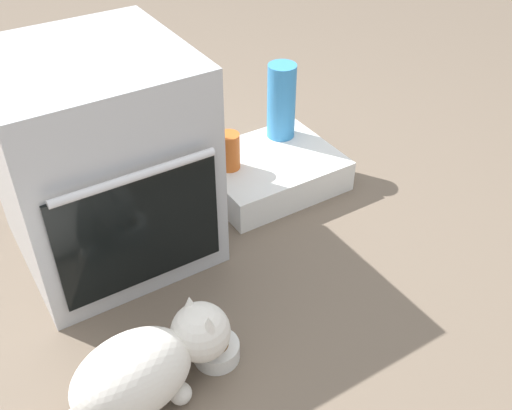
{
  "coord_description": "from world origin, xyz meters",
  "views": [
    {
      "loc": [
        -0.43,
        -1.2,
        1.35
      ],
      "look_at": [
        0.32,
        0.01,
        0.25
      ],
      "focal_mm": 41.69,
      "sensor_mm": 36.0,
      "label": 1
    }
  ],
  "objects_px": {
    "oven": "(100,159)",
    "sauce_jar": "(229,151)",
    "pantry_cabinet": "(270,171)",
    "water_bottle": "(281,101)",
    "food_bowl": "(216,349)",
    "cat": "(146,367)"
  },
  "relations": [
    {
      "from": "oven",
      "to": "sauce_jar",
      "type": "xyz_separation_m",
      "value": [
        0.48,
        0.03,
        -0.15
      ]
    },
    {
      "from": "sauce_jar",
      "to": "oven",
      "type": "bearing_deg",
      "value": -175.85
    },
    {
      "from": "pantry_cabinet",
      "to": "water_bottle",
      "type": "relative_size",
      "value": 1.68
    },
    {
      "from": "food_bowl",
      "to": "cat",
      "type": "relative_size",
      "value": 0.19
    },
    {
      "from": "cat",
      "to": "sauce_jar",
      "type": "relative_size",
      "value": 4.91
    },
    {
      "from": "cat",
      "to": "sauce_jar",
      "type": "xyz_separation_m",
      "value": [
        0.63,
        0.67,
        0.07
      ]
    },
    {
      "from": "cat",
      "to": "water_bottle",
      "type": "xyz_separation_m",
      "value": [
        0.91,
        0.76,
        0.15
      ]
    },
    {
      "from": "food_bowl",
      "to": "water_bottle",
      "type": "relative_size",
      "value": 0.43
    },
    {
      "from": "pantry_cabinet",
      "to": "food_bowl",
      "type": "bearing_deg",
      "value": -133.14
    },
    {
      "from": "pantry_cabinet",
      "to": "cat",
      "type": "height_order",
      "value": "cat"
    },
    {
      "from": "cat",
      "to": "water_bottle",
      "type": "relative_size",
      "value": 2.29
    },
    {
      "from": "oven",
      "to": "pantry_cabinet",
      "type": "distance_m",
      "value": 0.7
    },
    {
      "from": "pantry_cabinet",
      "to": "cat",
      "type": "relative_size",
      "value": 0.73
    },
    {
      "from": "cat",
      "to": "pantry_cabinet",
      "type": "bearing_deg",
      "value": 33.52
    },
    {
      "from": "pantry_cabinet",
      "to": "water_bottle",
      "type": "bearing_deg",
      "value": 42.88
    },
    {
      "from": "food_bowl",
      "to": "water_bottle",
      "type": "distance_m",
      "value": 1.05
    },
    {
      "from": "water_bottle",
      "to": "pantry_cabinet",
      "type": "bearing_deg",
      "value": -137.12
    },
    {
      "from": "cat",
      "to": "water_bottle",
      "type": "height_order",
      "value": "water_bottle"
    },
    {
      "from": "oven",
      "to": "pantry_cabinet",
      "type": "relative_size",
      "value": 1.35
    },
    {
      "from": "oven",
      "to": "cat",
      "type": "bearing_deg",
      "value": -103.22
    },
    {
      "from": "oven",
      "to": "food_bowl",
      "type": "xyz_separation_m",
      "value": [
        0.06,
        -0.61,
        -0.31
      ]
    },
    {
      "from": "pantry_cabinet",
      "to": "sauce_jar",
      "type": "bearing_deg",
      "value": 171.14
    }
  ]
}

